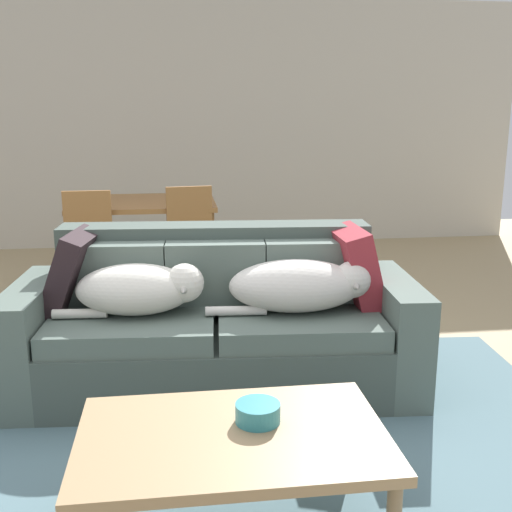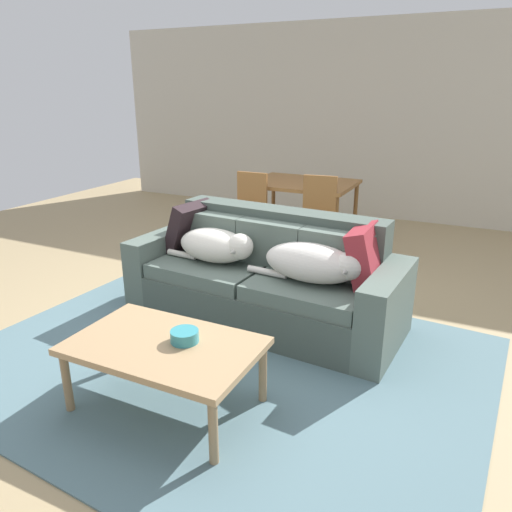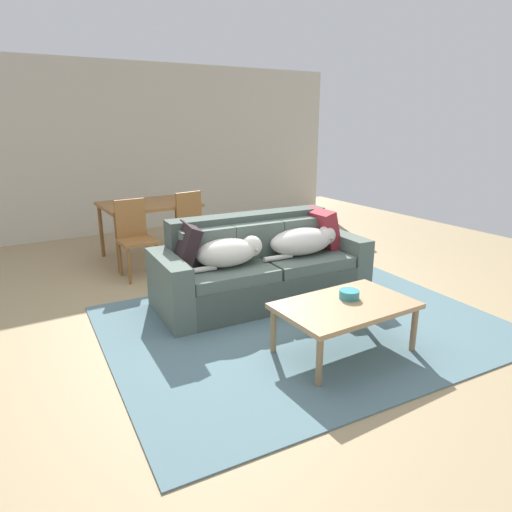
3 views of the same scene
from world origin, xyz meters
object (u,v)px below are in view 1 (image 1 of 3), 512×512
object	(u,v)px
dog_on_left_cushion	(141,289)
dining_table	(144,209)
dog_on_right_cushion	(301,285)
throw_pillow_by_left_arm	(71,271)
dining_chair_near_left	(88,247)
throw_pillow_by_right_arm	(356,267)
coffee_table	(233,444)
couch	(216,326)
dining_chair_near_right	(192,242)
bowl_on_coffee_table	(258,413)

from	to	relation	value
dog_on_left_cushion	dining_table	distance (m)	2.12
dog_on_right_cushion	throw_pillow_by_left_arm	bearing A→B (deg)	172.66
dining_chair_near_left	throw_pillow_by_right_arm	bearing A→B (deg)	-41.34
throw_pillow_by_left_arm	dining_table	size ratio (longest dim) A/B	0.37
throw_pillow_by_right_arm	dining_table	world-z (taller)	throw_pillow_by_right_arm
throw_pillow_by_left_arm	coffee_table	bearing A→B (deg)	-62.34
throw_pillow_by_right_arm	coffee_table	world-z (taller)	throw_pillow_by_right_arm
throw_pillow_by_left_arm	throw_pillow_by_right_arm	world-z (taller)	same
coffee_table	dining_table	xyz separation A→B (m)	(-0.44, 3.36, 0.30)
throw_pillow_by_right_arm	dog_on_left_cushion	bearing A→B (deg)	-176.30
dining_table	couch	bearing A→B (deg)	-76.93
couch	dog_on_left_cushion	bearing A→B (deg)	-164.43
couch	dining_table	world-z (taller)	couch
throw_pillow_by_left_arm	dining_chair_near_right	xyz separation A→B (m)	(0.70, 1.37, -0.15)
throw_pillow_by_left_arm	couch	bearing A→B (deg)	-7.75
throw_pillow_by_left_arm	throw_pillow_by_right_arm	distance (m)	1.59
couch	dog_on_right_cushion	size ratio (longest dim) A/B	2.52
couch	bowl_on_coffee_table	xyz separation A→B (m)	(0.06, -1.26, 0.12)
dog_on_right_cushion	coffee_table	xyz separation A→B (m)	(-0.48, -1.19, -0.22)
dog_on_left_cushion	dining_chair_near_right	world-z (taller)	dining_chair_near_right
dog_on_right_cushion	dining_table	world-z (taller)	dining_table
bowl_on_coffee_table	dining_table	xyz separation A→B (m)	(-0.54, 3.30, 0.22)
bowl_on_coffee_table	dining_chair_near_right	size ratio (longest dim) A/B	0.18
couch	dining_table	size ratio (longest dim) A/B	1.87
couch	throw_pillow_by_right_arm	xyz separation A→B (m)	(0.79, -0.00, 0.32)
couch	dining_chair_near_left	distance (m)	1.67
throw_pillow_by_left_arm	throw_pillow_by_right_arm	size ratio (longest dim) A/B	1.01
bowl_on_coffee_table	dining_chair_near_left	world-z (taller)	dining_chair_near_left
throw_pillow_by_right_arm	coffee_table	xyz separation A→B (m)	(-0.83, -1.32, -0.27)
couch	bowl_on_coffee_table	distance (m)	1.27
couch	bowl_on_coffee_table	world-z (taller)	couch
dog_on_left_cushion	throw_pillow_by_right_arm	world-z (taller)	throw_pillow_by_right_arm
throw_pillow_by_left_arm	coffee_table	distance (m)	1.64
throw_pillow_by_right_arm	bowl_on_coffee_table	xyz separation A→B (m)	(-0.73, -1.26, -0.19)
dog_on_right_cushion	throw_pillow_by_left_arm	xyz separation A→B (m)	(-1.24, 0.25, 0.06)
couch	dining_chair_near_left	bearing A→B (deg)	125.77
dining_chair_near_left	throw_pillow_by_left_arm	bearing A→B (deg)	-87.28
couch	throw_pillow_by_left_arm	world-z (taller)	throw_pillow_by_left_arm
throw_pillow_by_right_arm	throw_pillow_by_left_arm	bearing A→B (deg)	175.96
throw_pillow_by_right_arm	bowl_on_coffee_table	distance (m)	1.47
couch	dog_on_left_cushion	world-z (taller)	couch
couch	dining_table	bearing A→B (deg)	107.11
throw_pillow_by_right_arm	coffee_table	size ratio (longest dim) A/B	0.40
bowl_on_coffee_table	throw_pillow_by_left_arm	bearing A→B (deg)	121.88
dog_on_right_cushion	dining_chair_near_left	bearing A→B (deg)	134.44
coffee_table	dining_chair_near_left	world-z (taller)	dining_chair_near_left
coffee_table	bowl_on_coffee_table	xyz separation A→B (m)	(0.10, 0.07, 0.08)
throw_pillow_by_left_arm	dog_on_left_cushion	bearing A→B (deg)	-26.10
dog_on_left_cushion	throw_pillow_by_left_arm	distance (m)	0.43
couch	bowl_on_coffee_table	size ratio (longest dim) A/B	13.71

